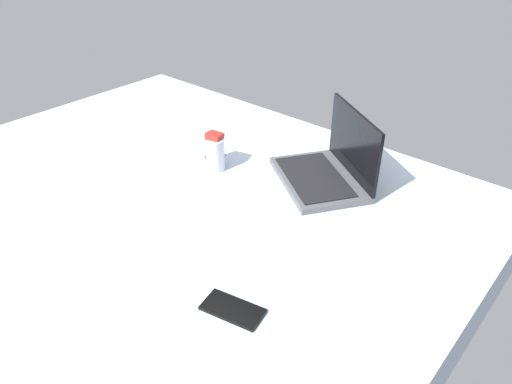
# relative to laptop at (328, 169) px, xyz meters

# --- Properties ---
(bed_mattress) EXTENTS (1.80, 1.40, 0.18)m
(bed_mattress) POSITION_rel_laptop_xyz_m (-0.33, -0.37, -0.13)
(bed_mattress) COLOR silver
(bed_mattress) RESTS_ON ground
(laptop) EXTENTS (0.40, 0.38, 0.23)m
(laptop) POSITION_rel_laptop_xyz_m (0.00, 0.00, 0.00)
(laptop) COLOR #4C4C51
(laptop) RESTS_ON bed_mattress
(snack_cup) EXTENTS (0.09, 0.10, 0.13)m
(snack_cup) POSITION_rel_laptop_xyz_m (-0.34, -0.18, 0.02)
(snack_cup) COLOR silver
(snack_cup) RESTS_ON bed_mattress
(cell_phone) EXTENTS (0.15, 0.10, 0.01)m
(cell_phone) POSITION_rel_laptop_xyz_m (0.16, -0.61, -0.04)
(cell_phone) COLOR black
(cell_phone) RESTS_ON bed_mattress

